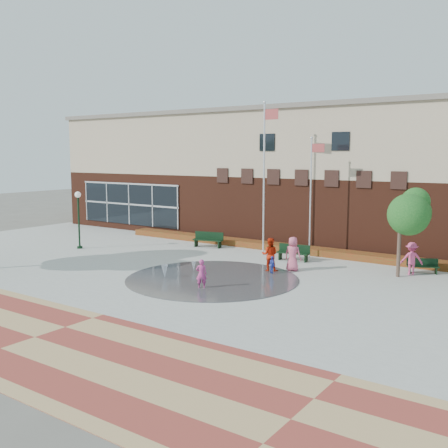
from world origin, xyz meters
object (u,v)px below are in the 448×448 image
Objects in this scene: flagpole_right at (311,191)px; child_splash at (201,274)px; flagpole_left at (265,170)px; bench_left at (208,242)px.

child_splash is at bearing -95.23° from flagpole_right.
flagpole_left is 1.30× the size of flagpole_right.
flagpole_left is at bearing -14.45° from bench_left.
flagpole_right reaches higher than bench_left.
flagpole_right is 9.86m from child_splash.
bench_left is at bearing -173.74° from flagpole_left.
flagpole_left reaches higher than bench_left.
flagpole_left reaches higher than flagpole_right.
flagpole_right is 5.21× the size of child_splash.
child_splash is (6.04, -8.65, 0.35)m from bench_left.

